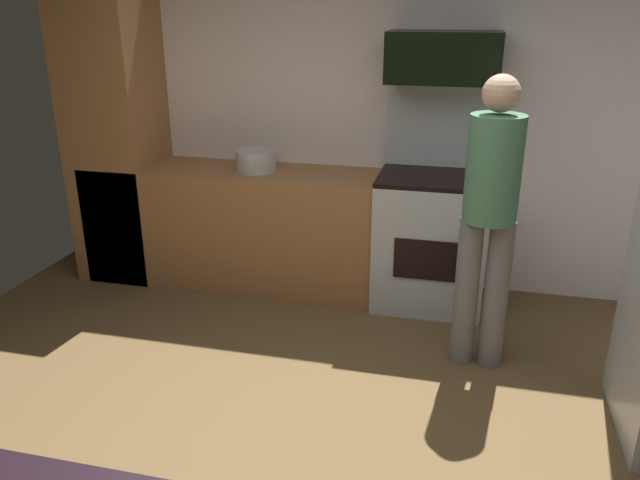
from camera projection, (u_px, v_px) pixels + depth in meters
The scene contains 8 objects.
ground_plane at pixel (283, 470), 2.93m from camera, with size 5.20×4.80×0.02m, color brown.
wall_back at pixel (371, 112), 4.59m from camera, with size 5.20×0.12×2.60m, color silver.
lower_cabinet_run at pixel (244, 227), 4.77m from camera, with size 2.40×0.60×0.90m, color #9C673C.
cabinet_column at pixel (118, 143), 4.77m from camera, with size 0.60×0.60×2.10m, color #9C673C.
oven_range at pixel (431, 234), 4.43m from camera, with size 0.76×0.65×1.56m.
microwave at pixel (444, 57), 4.08m from camera, with size 0.74×0.38×0.33m, color black.
person_cook at pixel (489, 212), 3.47m from camera, with size 0.31×0.30×1.71m.
stock_pot at pixel (256, 160), 4.55m from camera, with size 0.30×0.30×0.15m, color silver.
Camera 1 is at (0.72, -2.25, 2.04)m, focal length 34.89 mm.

